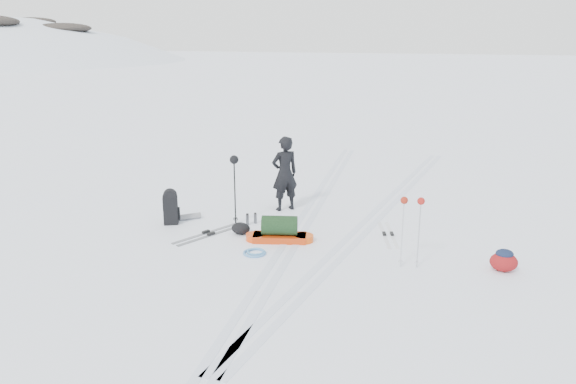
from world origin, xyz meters
name	(u,v)px	position (x,y,z in m)	size (l,w,h in m)	color
ground	(294,238)	(0.00, 0.00, 0.00)	(200.00, 200.00, 0.00)	white
ski_tracks	(333,227)	(0.61, 0.88, 0.00)	(3.38, 17.97, 0.01)	silver
skier	(285,174)	(-0.75, 1.76, 0.88)	(0.64, 0.42, 1.75)	black
pulk_sled	(280,231)	(-0.23, -0.23, 0.20)	(1.41, 0.69, 0.52)	red
expedition_rucksack	(173,208)	(-2.78, 0.11, 0.36)	(0.66, 0.77, 0.78)	black
ski_poles_black	(234,168)	(-1.47, 0.48, 1.25)	(0.19, 0.20, 1.53)	black
ski_poles_silver	(412,209)	(2.37, -0.79, 1.09)	(0.41, 0.17, 1.30)	silver
touring_skis_grey	(209,234)	(-1.75, -0.31, 0.01)	(0.98, 1.63, 0.06)	gray
touring_skis_white	(388,235)	(1.81, 0.73, 0.01)	(0.65, 1.58, 0.06)	silver
rope_coil	(255,252)	(-0.47, -1.01, 0.03)	(0.53, 0.53, 0.05)	#4F8AC0
small_daypack	(504,261)	(3.97, -0.48, 0.20)	(0.52, 0.42, 0.41)	maroon
thermos_pair	(251,219)	(-1.13, 0.55, 0.12)	(0.20, 0.22, 0.26)	#505257
stuff_sack	(241,228)	(-1.12, -0.09, 0.12)	(0.43, 0.35, 0.25)	black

